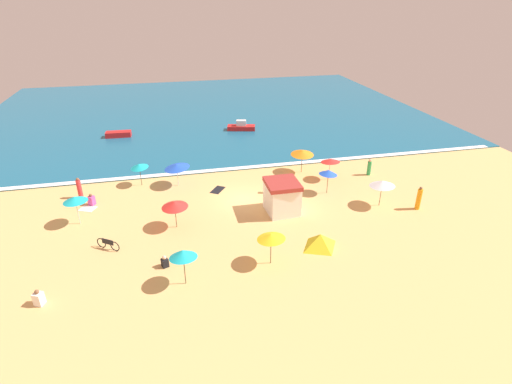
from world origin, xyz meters
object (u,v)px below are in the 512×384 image
at_px(beach_umbrella_8, 302,152).
at_px(beachgoer_4, 165,262).
at_px(beach_umbrella_3, 382,183).
at_px(beachgoer_3, 92,200).
at_px(beach_umbrella_5, 139,166).
at_px(beach_umbrella_6, 328,172).
at_px(beachgoer_6, 369,167).
at_px(parked_bicycle, 108,244).
at_px(beachgoer_5, 419,199).
at_px(beachgoer_2, 267,189).
at_px(beach_umbrella_2, 330,160).
at_px(small_boat_1, 118,134).
at_px(beach_umbrella_7, 271,237).
at_px(beach_umbrella_1, 183,254).
at_px(beachgoer_0, 79,189).
at_px(beach_tent, 320,241).
at_px(beach_umbrella_4, 175,204).
at_px(beachgoer_1, 39,298).
at_px(small_boat_0, 241,127).
at_px(lifeguard_cabana, 282,197).
at_px(beach_umbrella_9, 75,199).
at_px(beach_umbrella_0, 177,166).

xyz_separation_m(beach_umbrella_8, beachgoer_4, (-12.91, -12.05, -1.63)).
xyz_separation_m(beach_umbrella_3, beachgoer_4, (-16.85, -4.36, -1.59)).
bearing_deg(beachgoer_4, beachgoer_3, 120.07).
xyz_separation_m(beach_umbrella_5, beach_umbrella_6, (15.36, -5.07, 0.08)).
distance_m(beach_umbrella_3, beachgoer_4, 17.48).
bearing_deg(beachgoer_3, beachgoer_6, 1.24).
relative_size(parked_bicycle, beachgoer_5, 0.80).
bearing_deg(beachgoer_2, beach_umbrella_2, 13.01).
bearing_deg(small_boat_1, beach_umbrella_7, -67.84).
xyz_separation_m(beach_umbrella_7, beachgoer_4, (-6.46, 1.09, -1.61)).
bearing_deg(beach_umbrella_1, beachgoer_5, 15.44).
height_order(beachgoer_0, beachgoer_4, beachgoer_0).
height_order(beach_tent, beachgoer_4, beach_tent).
distance_m(beach_umbrella_4, beachgoer_1, 10.14).
relative_size(beach_umbrella_5, beachgoer_2, 2.69).
distance_m(beachgoer_2, beachgoer_6, 10.28).
height_order(parked_bicycle, small_boat_0, small_boat_0).
height_order(beach_umbrella_3, beachgoer_0, beach_umbrella_3).
relative_size(beach_umbrella_5, beach_umbrella_7, 0.86).
relative_size(beach_umbrella_3, beach_umbrella_4, 1.04).
xyz_separation_m(beach_umbrella_6, beachgoer_5, (5.87, -4.21, -1.01)).
bearing_deg(beach_umbrella_2, lifeguard_cabana, -140.42).
relative_size(beach_umbrella_6, beachgoer_0, 1.20).
bearing_deg(beach_umbrella_3, lifeguard_cabana, 174.58).
bearing_deg(beach_tent, beachgoer_4, 179.34).
bearing_deg(beach_umbrella_4, beach_umbrella_3, -0.84).
relative_size(beachgoer_3, beachgoer_6, 0.62).
bearing_deg(beach_umbrella_7, beach_umbrella_1, -171.35).
distance_m(beach_umbrella_2, beachgoer_0, 21.46).
height_order(beach_umbrella_6, beachgoer_4, beach_umbrella_6).
xyz_separation_m(beach_umbrella_1, beach_umbrella_4, (-0.21, 6.49, -0.23)).
height_order(beachgoer_5, beachgoer_6, beachgoer_5).
height_order(beach_umbrella_5, beachgoer_1, beach_umbrella_5).
distance_m(beachgoer_2, small_boat_1, 22.35).
distance_m(beach_umbrella_5, beach_umbrella_9, 7.16).
bearing_deg(beach_umbrella_7, beach_umbrella_6, 49.84).
bearing_deg(beach_tent, beachgoer_6, 49.43).
bearing_deg(beach_umbrella_6, small_boat_0, 101.74).
bearing_deg(beach_umbrella_0, beach_umbrella_1, -91.17).
bearing_deg(beach_umbrella_4, beachgoer_6, 16.96).
xyz_separation_m(beach_umbrella_9, beachgoer_4, (5.98, -6.67, -1.67)).
relative_size(beach_umbrella_9, beachgoer_2, 3.02).
distance_m(beachgoer_3, beachgoer_6, 24.34).
bearing_deg(beach_umbrella_2, beach_umbrella_0, 172.78).
xyz_separation_m(beach_umbrella_9, small_boat_1, (1.24, 19.76, -1.61)).
height_order(beach_tent, beachgoer_0, beachgoer_0).
bearing_deg(small_boat_0, beachgoer_1, -120.79).
distance_m(parked_bicycle, small_boat_1, 23.67).
relative_size(beach_tent, beachgoer_6, 1.56).
distance_m(beach_umbrella_2, beach_umbrella_5, 16.77).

